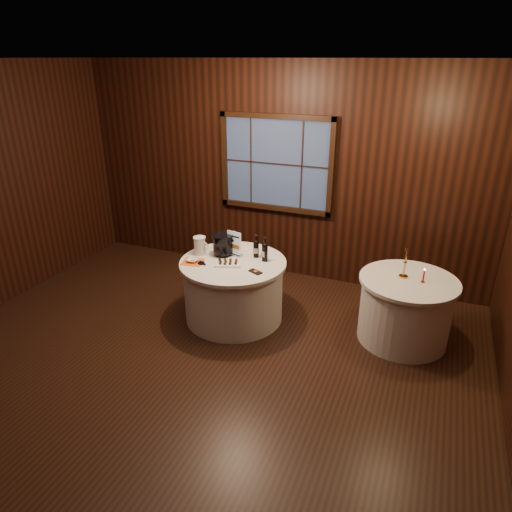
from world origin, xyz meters
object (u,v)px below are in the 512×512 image
at_px(main_table, 234,290).
at_px(side_table, 405,309).
at_px(red_candle, 424,277).
at_px(sign_stand, 235,247).
at_px(port_bottle_right, 265,251).
at_px(ice_bucket, 223,244).
at_px(cracker_bowl, 193,260).
at_px(chocolate_box, 255,272).
at_px(grape_bunch, 202,263).
at_px(port_bottle_left, 256,248).
at_px(chocolate_plate, 228,263).
at_px(glass_pitcher, 200,245).
at_px(brass_candlestick, 405,267).

distance_m(main_table, side_table, 2.02).
bearing_deg(red_candle, sign_stand, -177.18).
xyz_separation_m(sign_stand, port_bottle_right, (0.39, -0.01, 0.02)).
relative_size(sign_stand, ice_bucket, 1.22).
bearing_deg(cracker_bowl, chocolate_box, 1.42).
relative_size(grape_bunch, red_candle, 1.03).
height_order(side_table, sign_stand, sign_stand).
height_order(side_table, cracker_bowl, cracker_bowl).
relative_size(port_bottle_left, chocolate_plate, 0.77).
bearing_deg(glass_pitcher, cracker_bowl, -76.71).
bearing_deg(side_table, port_bottle_right, -175.17).
height_order(port_bottle_left, red_candle, port_bottle_left).
bearing_deg(glass_pitcher, chocolate_plate, -12.61).
bearing_deg(ice_bucket, glass_pitcher, -164.45).
bearing_deg(main_table, grape_bunch, -144.41).
relative_size(glass_pitcher, red_candle, 1.33).
xyz_separation_m(main_table, sign_stand, (-0.05, 0.17, 0.49)).
relative_size(side_table, ice_bucket, 4.04).
relative_size(sign_stand, chocolate_plate, 0.88).
distance_m(port_bottle_right, cracker_bowl, 0.87).
xyz_separation_m(main_table, red_candle, (2.14, 0.27, 0.45)).
height_order(side_table, ice_bucket, ice_bucket).
bearing_deg(chocolate_box, main_table, 177.64).
bearing_deg(port_bottle_right, red_candle, 24.38).
distance_m(chocolate_box, grape_bunch, 0.67).
bearing_deg(chocolate_box, brass_candlestick, 41.74).
distance_m(chocolate_plate, cracker_bowl, 0.43).
bearing_deg(ice_bucket, chocolate_box, -28.89).
bearing_deg(side_table, grape_bunch, -167.38).
relative_size(grape_bunch, cracker_bowl, 1.27).
bearing_deg(chocolate_box, ice_bucket, 174.80).
xyz_separation_m(ice_bucket, brass_candlestick, (2.12, 0.20, -0.01)).
relative_size(ice_bucket, cracker_bowl, 1.99).
bearing_deg(brass_candlestick, main_table, -170.24).
bearing_deg(cracker_bowl, chocolate_plate, 13.88).
bearing_deg(glass_pitcher, port_bottle_left, 19.60).
relative_size(chocolate_box, glass_pitcher, 0.72).
bearing_deg(main_table, brass_candlestick, 9.76).
bearing_deg(brass_candlestick, ice_bucket, -174.56).
relative_size(side_table, port_bottle_right, 3.59).
bearing_deg(chocolate_plate, chocolate_box, -12.32).
height_order(main_table, glass_pitcher, glass_pitcher).
distance_m(ice_bucket, red_candle, 2.34).
bearing_deg(brass_candlestick, glass_pitcher, -173.36).
bearing_deg(chocolate_plate, port_bottle_right, 35.02).
height_order(port_bottle_left, ice_bucket, port_bottle_left).
bearing_deg(sign_stand, ice_bucket, -153.55).
height_order(chocolate_plate, grape_bunch, chocolate_plate).
distance_m(side_table, port_bottle_left, 1.87).
relative_size(main_table, port_bottle_right, 4.25).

